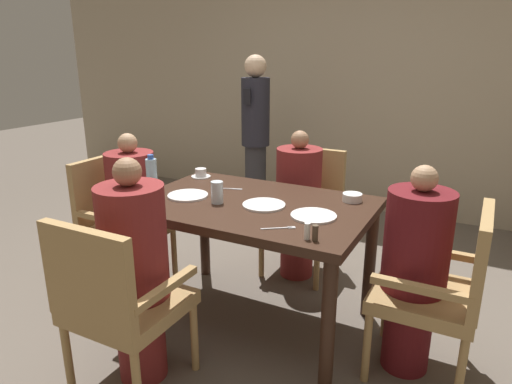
{
  "coord_description": "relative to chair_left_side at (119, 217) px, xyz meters",
  "views": [
    {
      "loc": [
        1.17,
        -2.18,
        1.6
      ],
      "look_at": [
        0.0,
        0.05,
        0.82
      ],
      "focal_mm": 32.0,
      "sensor_mm": 36.0,
      "label": 1
    }
  ],
  "objects": [
    {
      "name": "diner_in_left_chair",
      "position": [
        0.14,
        0.0,
        0.06
      ],
      "size": [
        0.32,
        0.32,
        1.1
      ],
      "color": "maroon",
      "rests_on": "ground_plane"
    },
    {
      "name": "wall_back",
      "position": [
        1.05,
        2.44,
        0.9
      ],
      "size": [
        8.0,
        0.06,
        2.8
      ],
      "color": "tan",
      "rests_on": "ground_plane"
    },
    {
      "name": "dining_table",
      "position": [
        1.05,
        0.0,
        0.17
      ],
      "size": [
        1.34,
        0.9,
        0.77
      ],
      "color": "#331E14",
      "rests_on": "ground_plane"
    },
    {
      "name": "diner_in_far_chair",
      "position": [
        1.05,
        0.69,
        0.05
      ],
      "size": [
        0.32,
        0.32,
        1.08
      ],
      "color": "maroon",
      "rests_on": "ground_plane"
    },
    {
      "name": "chair_near_corner",
      "position": [
        0.78,
        -0.83,
        0.0
      ],
      "size": [
        0.49,
        0.49,
        0.91
      ],
      "color": "#A88451",
      "rests_on": "ground_plane"
    },
    {
      "name": "glass_tall_near",
      "position": [
        0.48,
        -0.3,
        0.33
      ],
      "size": [
        0.07,
        0.07,
        0.13
      ],
      "color": "silver",
      "rests_on": "dining_table"
    },
    {
      "name": "chair_right_side",
      "position": [
        2.1,
        0.0,
        0.0
      ],
      "size": [
        0.49,
        0.49,
        0.91
      ],
      "color": "#A88451",
      "rests_on": "ground_plane"
    },
    {
      "name": "plate_main_left",
      "position": [
        1.45,
        -0.06,
        0.27
      ],
      "size": [
        0.24,
        0.24,
        0.01
      ],
      "color": "white",
      "rests_on": "dining_table"
    },
    {
      "name": "glass_tall_far",
      "position": [
        0.51,
        -0.38,
        0.33
      ],
      "size": [
        0.07,
        0.07,
        0.13
      ],
      "color": "silver",
      "rests_on": "dining_table"
    },
    {
      "name": "ground_plane",
      "position": [
        1.05,
        0.0,
        -0.5
      ],
      "size": [
        16.0,
        16.0,
        0.0
      ],
      "primitive_type": "plane",
      "color": "#60564C"
    },
    {
      "name": "plate_main_right",
      "position": [
        0.66,
        -0.08,
        0.27
      ],
      "size": [
        0.24,
        0.24,
        0.01
      ],
      "color": "white",
      "rests_on": "dining_table"
    },
    {
      "name": "salt_shaker",
      "position": [
        1.52,
        -0.35,
        0.31
      ],
      "size": [
        0.03,
        0.03,
        0.08
      ],
      "color": "white",
      "rests_on": "dining_table"
    },
    {
      "name": "standing_host",
      "position": [
        0.22,
        1.63,
        0.34
      ],
      "size": [
        0.27,
        0.3,
        1.57
      ],
      "color": "#2D2D33",
      "rests_on": "ground_plane"
    },
    {
      "name": "teacup_with_saucer",
      "position": [
        0.48,
        0.32,
        0.29
      ],
      "size": [
        0.13,
        0.13,
        0.06
      ],
      "color": "white",
      "rests_on": "dining_table"
    },
    {
      "name": "fork_beside_plate",
      "position": [
        1.37,
        -0.29,
        0.27
      ],
      "size": [
        0.15,
        0.11,
        0.0
      ],
      "color": "silver",
      "rests_on": "dining_table"
    },
    {
      "name": "chair_left_side",
      "position": [
        0.0,
        0.0,
        0.0
      ],
      "size": [
        0.49,
        0.49,
        0.91
      ],
      "color": "#A88451",
      "rests_on": "ground_plane"
    },
    {
      "name": "chair_far_side",
      "position": [
        1.05,
        0.83,
        0.0
      ],
      "size": [
        0.49,
        0.49,
        0.91
      ],
      "color": "#A88451",
      "rests_on": "ground_plane"
    },
    {
      "name": "bowl_small",
      "position": [
        1.55,
        0.29,
        0.29
      ],
      "size": [
        0.11,
        0.11,
        0.05
      ],
      "color": "white",
      "rests_on": "dining_table"
    },
    {
      "name": "pepper_shaker",
      "position": [
        1.56,
        -0.35,
        0.31
      ],
      "size": [
        0.03,
        0.03,
        0.08
      ],
      "color": "#4C3D2D",
      "rests_on": "dining_table"
    },
    {
      "name": "glass_tall_mid",
      "position": [
        0.88,
        -0.1,
        0.33
      ],
      "size": [
        0.07,
        0.07,
        0.13
      ],
      "color": "silver",
      "rests_on": "dining_table"
    },
    {
      "name": "diner_in_near_chair",
      "position": [
        0.78,
        -0.69,
        0.09
      ],
      "size": [
        0.32,
        0.32,
        1.15
      ],
      "color": "maroon",
      "rests_on": "ground_plane"
    },
    {
      "name": "knife_beside_plate",
      "position": [
        0.8,
        0.16,
        0.27
      ],
      "size": [
        0.18,
        0.07,
        0.0
      ],
      "color": "silver",
      "rests_on": "dining_table"
    },
    {
      "name": "water_bottle",
      "position": [
        0.48,
        -0.18,
        0.39
      ],
      "size": [
        0.06,
        0.06,
        0.26
      ],
      "color": "#A3C6DB",
      "rests_on": "dining_table"
    },
    {
      "name": "plate_dessert_center",
      "position": [
        1.14,
        -0.02,
        0.27
      ],
      "size": [
        0.24,
        0.24,
        0.01
      ],
      "color": "white",
      "rests_on": "dining_table"
    },
    {
      "name": "diner_in_right_chair",
      "position": [
        1.96,
        0.0,
        0.06
      ],
      "size": [
        0.32,
        0.32,
        1.1
      ],
      "color": "#5B1419",
      "rests_on": "ground_plane"
    }
  ]
}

